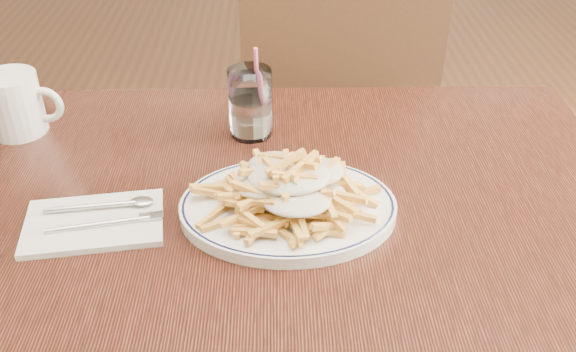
{
  "coord_description": "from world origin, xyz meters",
  "views": [
    {
      "loc": [
        0.02,
        -0.82,
        1.35
      ],
      "look_at": [
        0.04,
        -0.03,
        0.82
      ],
      "focal_mm": 40.0,
      "sensor_mm": 36.0,
      "label": 1
    }
  ],
  "objects_px": {
    "loaded_fries": "(288,182)",
    "table": "(266,240)",
    "water_glass": "(251,107)",
    "fries_plate": "(288,208)",
    "chair_far": "(335,86)",
    "coffee_mug": "(15,104)"
  },
  "relations": [
    {
      "from": "loaded_fries",
      "to": "table",
      "type": "bearing_deg",
      "value": 137.46
    },
    {
      "from": "loaded_fries",
      "to": "water_glass",
      "type": "relative_size",
      "value": 1.39
    },
    {
      "from": "table",
      "to": "loaded_fries",
      "type": "height_order",
      "value": "loaded_fries"
    },
    {
      "from": "fries_plate",
      "to": "water_glass",
      "type": "distance_m",
      "value": 0.26
    },
    {
      "from": "chair_far",
      "to": "coffee_mug",
      "type": "distance_m",
      "value": 0.83
    },
    {
      "from": "chair_far",
      "to": "coffee_mug",
      "type": "height_order",
      "value": "chair_far"
    },
    {
      "from": "coffee_mug",
      "to": "chair_far",
      "type": "bearing_deg",
      "value": 38.23
    },
    {
      "from": "table",
      "to": "coffee_mug",
      "type": "height_order",
      "value": "coffee_mug"
    },
    {
      "from": "chair_far",
      "to": "water_glass",
      "type": "xyz_separation_m",
      "value": [
        -0.2,
        -0.51,
        0.21
      ]
    },
    {
      "from": "coffee_mug",
      "to": "fries_plate",
      "type": "bearing_deg",
      "value": -28.23
    },
    {
      "from": "fries_plate",
      "to": "loaded_fries",
      "type": "relative_size",
      "value": 1.69
    },
    {
      "from": "water_glass",
      "to": "coffee_mug",
      "type": "relative_size",
      "value": 1.2
    },
    {
      "from": "fries_plate",
      "to": "chair_far",
      "type": "bearing_deg",
      "value": 79.52
    },
    {
      "from": "fries_plate",
      "to": "loaded_fries",
      "type": "height_order",
      "value": "loaded_fries"
    },
    {
      "from": "table",
      "to": "coffee_mug",
      "type": "xyz_separation_m",
      "value": [
        -0.45,
        0.23,
        0.14
      ]
    },
    {
      "from": "table",
      "to": "loaded_fries",
      "type": "xyz_separation_m",
      "value": [
        0.04,
        -0.03,
        0.14
      ]
    },
    {
      "from": "loaded_fries",
      "to": "water_glass",
      "type": "height_order",
      "value": "water_glass"
    },
    {
      "from": "chair_far",
      "to": "water_glass",
      "type": "height_order",
      "value": "chair_far"
    },
    {
      "from": "loaded_fries",
      "to": "fries_plate",
      "type": "bearing_deg",
      "value": 161.57
    },
    {
      "from": "chair_far",
      "to": "loaded_fries",
      "type": "distance_m",
      "value": 0.8
    },
    {
      "from": "table",
      "to": "chair_far",
      "type": "bearing_deg",
      "value": 76.41
    },
    {
      "from": "chair_far",
      "to": "table",
      "type": "bearing_deg",
      "value": -103.59
    }
  ]
}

